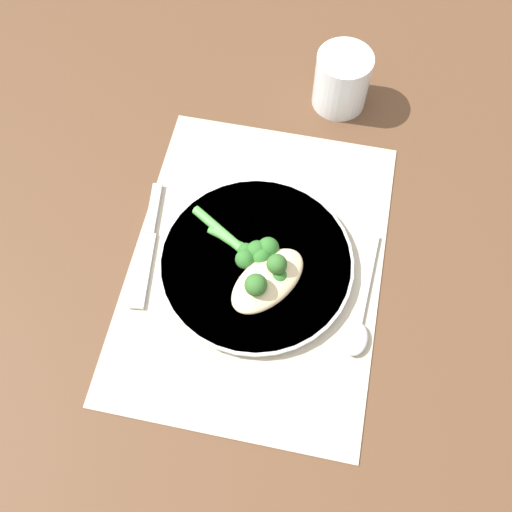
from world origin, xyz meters
name	(u,v)px	position (x,y,z in m)	size (l,w,h in m)	color
ground_plane	(256,266)	(0.00, 0.00, 0.00)	(3.00, 3.00, 0.00)	brown
placemat	(256,266)	(0.00, 0.00, 0.00)	(0.48, 0.35, 0.00)	#B2A893
plate	(256,263)	(0.00, 0.00, 0.01)	(0.27, 0.27, 0.01)	white
chicken_fillet	(268,281)	(-0.03, -0.02, 0.03)	(0.14, 0.12, 0.03)	beige
pesto_dollop_primary	(256,285)	(-0.05, -0.01, 0.05)	(0.03, 0.03, 0.03)	#336628
pesto_dollop_secondary	(277,264)	(-0.02, -0.03, 0.05)	(0.03, 0.03, 0.03)	#336628
broccoli_stalk_left	(272,267)	(-0.01, -0.02, 0.03)	(0.08, 0.12, 0.03)	#51A847
broccoli_stalk_rear	(260,252)	(0.01, 0.00, 0.03)	(0.06, 0.11, 0.03)	#51A847
broccoli_stalk_right	(237,248)	(0.01, 0.03, 0.03)	(0.09, 0.10, 0.03)	#51A847
knife	(148,242)	(0.00, 0.16, 0.01)	(0.20, 0.04, 0.01)	silver
spoon	(358,322)	(-0.06, -0.15, 0.01)	(0.19, 0.04, 0.01)	silver
water_glass	(342,80)	(0.32, -0.07, 0.05)	(0.09, 0.09, 0.10)	silver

